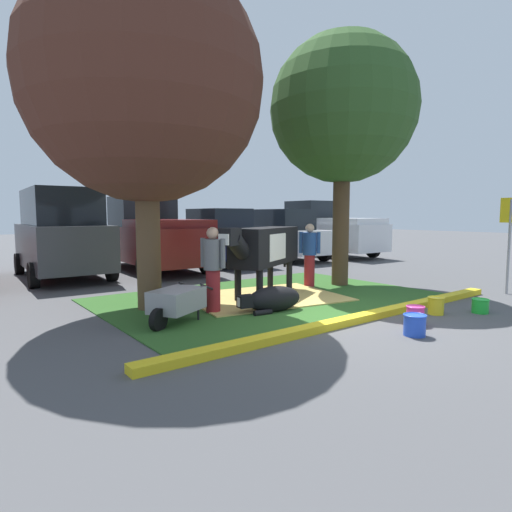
{
  "coord_description": "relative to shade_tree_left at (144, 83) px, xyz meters",
  "views": [
    {
      "loc": [
        -5.63,
        -4.64,
        1.8
      ],
      "look_at": [
        -0.03,
        2.65,
        0.9
      ],
      "focal_mm": 29.53,
      "sensor_mm": 36.0,
      "label": 1
    }
  ],
  "objects": [
    {
      "name": "ground_plane",
      "position": [
        2.42,
        -2.87,
        -4.18
      ],
      "size": [
        80.0,
        80.0,
        0.0
      ],
      "primitive_type": "plane",
      "color": "#4C4C4F"
    },
    {
      "name": "grass_island",
      "position": [
        2.51,
        -0.53,
        -4.17
      ],
      "size": [
        6.96,
        4.72,
        0.02
      ],
      "primitive_type": "cube",
      "color": "#2D5B23",
      "rests_on": "ground"
    },
    {
      "name": "curb_yellow",
      "position": [
        2.51,
        -3.04,
        -4.12
      ],
      "size": [
        8.16,
        0.24,
        0.12
      ],
      "primitive_type": "cube",
      "color": "yellow",
      "rests_on": "ground"
    },
    {
      "name": "hay_bedding",
      "position": [
        2.39,
        -0.52,
        -4.16
      ],
      "size": [
        3.57,
        2.92,
        0.04
      ],
      "primitive_type": "cube",
      "rotation": [
        0.0,
        0.0,
        -0.17
      ],
      "color": "tan",
      "rests_on": "ground"
    },
    {
      "name": "shade_tree_left",
      "position": [
        0.0,
        0.0,
        0.0
      ],
      "size": [
        4.36,
        4.36,
        6.38
      ],
      "color": "brown",
      "rests_on": "ground"
    },
    {
      "name": "shade_tree_right",
      "position": [
        5.01,
        -0.34,
        0.19
      ],
      "size": [
        3.63,
        3.63,
        6.22
      ],
      "color": "#4C3823",
      "rests_on": "ground"
    },
    {
      "name": "cow_holstein",
      "position": [
        2.48,
        -0.37,
        -3.07
      ],
      "size": [
        2.92,
        1.84,
        1.56
      ],
      "color": "black",
      "rests_on": "ground"
    },
    {
      "name": "calf_lying",
      "position": [
        1.72,
        -1.6,
        -3.94
      ],
      "size": [
        1.33,
        0.63,
        0.48
      ],
      "color": "black",
      "rests_on": "ground"
    },
    {
      "name": "person_handler",
      "position": [
        4.19,
        -0.07,
        -3.33
      ],
      "size": [
        0.35,
        0.44,
        1.58
      ],
      "color": "maroon",
      "rests_on": "ground"
    },
    {
      "name": "person_visitor_near",
      "position": [
        0.79,
        -1.02,
        -3.33
      ],
      "size": [
        0.34,
        0.5,
        1.58
      ],
      "color": "maroon",
      "rests_on": "ground"
    },
    {
      "name": "wheelbarrow",
      "position": [
        -0.1,
        -1.3,
        -3.79
      ],
      "size": [
        1.54,
        1.12,
        0.63
      ],
      "color": "gray",
      "rests_on": "ground"
    },
    {
      "name": "parking_sign",
      "position": [
        7.13,
        -3.47,
        -2.64
      ],
      "size": [
        0.07,
        0.44,
        2.19
      ],
      "color": "#99999E",
      "rests_on": "ground"
    },
    {
      "name": "bucket_blue",
      "position": [
        2.42,
        -4.08,
        -4.01
      ],
      "size": [
        0.34,
        0.34,
        0.32
      ],
      "color": "blue",
      "rests_on": "ground"
    },
    {
      "name": "bucket_pink",
      "position": [
        2.99,
        -3.73,
        -4.02
      ],
      "size": [
        0.3,
        0.3,
        0.32
      ],
      "color": "#EA3893",
      "rests_on": "ground"
    },
    {
      "name": "bucket_yellow",
      "position": [
        3.96,
        -3.55,
        -4.01
      ],
      "size": [
        0.3,
        0.3,
        0.32
      ],
      "color": "yellow",
      "rests_on": "ground"
    },
    {
      "name": "bucket_green",
      "position": [
        4.7,
        -3.99,
        -4.04
      ],
      "size": [
        0.31,
        0.31,
        0.26
      ],
      "color": "green",
      "rests_on": "ground"
    },
    {
      "name": "suv_dark_grey",
      "position": [
        -0.31,
        5.4,
        -2.91
      ],
      "size": [
        2.27,
        4.67,
        2.52
      ],
      "color": "#3D3D42",
      "rests_on": "ground"
    },
    {
      "name": "pickup_truck_maroon",
      "position": [
        2.48,
        5.52,
        -3.07
      ],
      "size": [
        2.39,
        5.48,
        2.42
      ],
      "color": "maroon",
      "rests_on": "ground"
    },
    {
      "name": "sedan_blue",
      "position": [
        5.1,
        5.55,
        -3.2
      ],
      "size": [
        2.16,
        4.47,
        2.02
      ],
      "color": "navy",
      "rests_on": "ground"
    },
    {
      "name": "hatchback_white",
      "position": [
        7.96,
        5.25,
        -3.2
      ],
      "size": [
        2.16,
        4.47,
        2.02
      ],
      "color": "silver",
      "rests_on": "ground"
    },
    {
      "name": "pickup_truck_black",
      "position": [
        10.59,
        5.43,
        -3.07
      ],
      "size": [
        2.39,
        5.48,
        2.42
      ],
      "color": "silver",
      "rests_on": "ground"
    }
  ]
}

